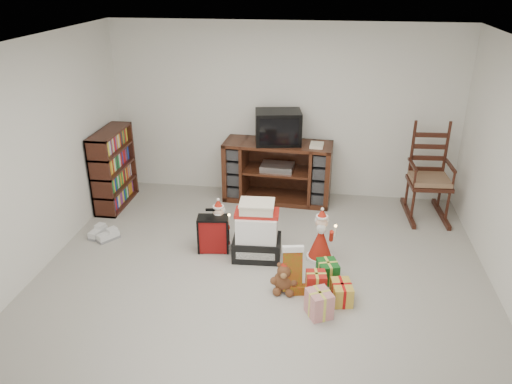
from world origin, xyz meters
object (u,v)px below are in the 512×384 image
(red_suitcase, at_px, (213,234))
(santa_figurine, at_px, (321,240))
(gift_cluster, at_px, (323,286))
(teddy_bear, at_px, (284,279))
(rocking_chair, at_px, (428,183))
(crt_television, at_px, (278,127))
(sneaker_pair, at_px, (103,234))
(bookshelf, at_px, (114,170))
(tv_stand, at_px, (277,171))
(mrs_claus_figurine, at_px, (219,228))
(gift_pile, at_px, (257,234))

(red_suitcase, relative_size, santa_figurine, 0.81)
(santa_figurine, distance_m, gift_cluster, 0.74)
(teddy_bear, relative_size, santa_figurine, 0.52)
(rocking_chair, bearing_deg, crt_television, 171.93)
(red_suitcase, bearing_deg, crt_television, 61.92)
(gift_cluster, bearing_deg, santa_figurine, 93.90)
(crt_television, bearing_deg, teddy_bear, -91.81)
(santa_figurine, relative_size, sneaker_pair, 1.63)
(bookshelf, height_order, santa_figurine, bookshelf)
(tv_stand, xyz_separation_m, bookshelf, (-2.28, -0.50, 0.09))
(teddy_bear, xyz_separation_m, sneaker_pair, (-2.38, 0.80, -0.10))
(sneaker_pair, bearing_deg, teddy_bear, 2.79)
(teddy_bear, bearing_deg, gift_cluster, -4.82)
(tv_stand, distance_m, santa_figurine, 1.73)
(teddy_bear, xyz_separation_m, crt_television, (-0.31, 2.27, 0.96))
(tv_stand, relative_size, crt_television, 2.26)
(red_suitcase, bearing_deg, santa_figurine, -7.27)
(rocking_chair, bearing_deg, gift_cluster, -125.92)
(bookshelf, height_order, crt_television, crt_television)
(santa_figurine, height_order, mrs_claus_figurine, santa_figurine)
(red_suitcase, distance_m, mrs_claus_figurine, 0.13)
(teddy_bear, bearing_deg, crt_television, 97.89)
(teddy_bear, xyz_separation_m, mrs_claus_figurine, (-0.87, 0.82, 0.09))
(gift_pile, relative_size, santa_figurine, 1.07)
(rocking_chair, bearing_deg, santa_figurine, -138.49)
(rocking_chair, distance_m, mrs_claus_figurine, 2.94)
(sneaker_pair, bearing_deg, gift_pile, 16.68)
(red_suitcase, distance_m, gift_cluster, 1.52)
(rocking_chair, distance_m, gift_pile, 2.61)
(gift_cluster, bearing_deg, gift_pile, 139.69)
(santa_figurine, bearing_deg, rocking_chair, 44.96)
(red_suitcase, distance_m, sneaker_pair, 1.48)
(red_suitcase, bearing_deg, gift_cluster, -36.08)
(teddy_bear, bearing_deg, santa_figurine, 62.67)
(mrs_claus_figurine, bearing_deg, bookshelf, 150.81)
(bookshelf, xyz_separation_m, mrs_claus_figurine, (1.72, -0.96, -0.29))
(gift_pile, height_order, sneaker_pair, gift_pile)
(mrs_claus_figurine, bearing_deg, red_suitcase, -109.71)
(gift_cluster, bearing_deg, crt_television, 107.43)
(santa_figurine, height_order, sneaker_pair, santa_figurine)
(gift_cluster, distance_m, crt_television, 2.61)
(gift_pile, xyz_separation_m, mrs_claus_figurine, (-0.49, 0.18, -0.06))
(red_suitcase, bearing_deg, rocking_chair, 20.46)
(gift_pile, height_order, red_suitcase, gift_pile)
(tv_stand, distance_m, rocking_chair, 2.09)
(red_suitcase, height_order, teddy_bear, red_suitcase)
(tv_stand, distance_m, gift_cluster, 2.44)
(bookshelf, distance_m, crt_television, 2.40)
(gift_pile, height_order, crt_television, crt_television)
(crt_television, bearing_deg, tv_stand, 50.69)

